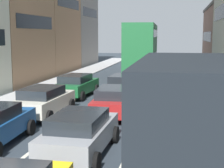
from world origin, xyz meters
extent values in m
cube|color=#ACACAC|center=(-6.70, 20.00, 0.07)|extent=(2.60, 64.00, 0.14)
cube|color=silver|center=(-1.70, 20.00, 0.01)|extent=(0.16, 60.00, 0.01)
cube|color=silver|center=(1.70, 20.00, 0.01)|extent=(0.16, 60.00, 0.01)
cube|color=black|center=(-8.48, 22.00, 5.14)|extent=(0.02, 7.04, 1.10)
cube|color=#9E7556|center=(-12.00, 30.80, 6.80)|extent=(7.00, 8.70, 13.60)
cube|color=black|center=(-8.48, 30.80, 7.48)|extent=(0.02, 7.04, 1.10)
cube|color=gray|center=(-12.00, 39.60, 6.36)|extent=(7.00, 8.70, 12.72)
cube|color=black|center=(-8.48, 39.60, 7.00)|extent=(0.02, 7.04, 1.10)
cube|color=black|center=(6.38, 36.67, 3.89)|extent=(0.02, 11.73, 1.10)
cube|color=black|center=(6.38, 22.00, 5.84)|extent=(0.02, 11.73, 1.10)
cube|color=navy|center=(3.65, 6.47, 1.43)|extent=(2.44, 2.44, 1.90)
cube|color=black|center=(3.63, 7.68, 1.81)|extent=(2.02, 0.06, 0.70)
cube|color=black|center=(3.72, 2.71, 2.18)|extent=(2.49, 5.48, 2.80)
cube|color=white|center=(2.50, 2.69, 2.46)|extent=(0.10, 4.48, 0.90)
cylinder|color=black|center=(2.45, 6.53, 0.48)|extent=(0.32, 0.96, 0.96)
cylinder|color=black|center=(4.85, 6.57, 0.48)|extent=(0.32, 0.96, 0.96)
cube|color=gray|center=(0.09, 6.01, 0.67)|extent=(1.85, 4.32, 0.70)
cube|color=#1E2328|center=(0.09, 5.81, 1.23)|extent=(1.61, 2.43, 0.52)
cylinder|color=black|center=(-0.81, 7.49, 0.32)|extent=(0.23, 0.64, 0.64)
cylinder|color=black|center=(1.03, 7.46, 0.32)|extent=(0.23, 0.64, 0.64)
cylinder|color=black|center=(-0.84, 4.56, 0.32)|extent=(0.23, 0.64, 0.64)
cylinder|color=black|center=(0.99, 4.54, 0.32)|extent=(0.23, 0.64, 0.64)
cylinder|color=black|center=(-2.59, 7.78, 0.32)|extent=(0.25, 0.65, 0.64)
cube|color=#A51E1E|center=(0.18, 11.75, 0.67)|extent=(1.98, 4.37, 0.70)
cube|color=#1E2328|center=(0.19, 11.55, 1.23)|extent=(1.69, 2.47, 0.52)
cylinder|color=black|center=(-0.80, 13.17, 0.32)|extent=(0.25, 0.65, 0.64)
cylinder|color=black|center=(1.04, 13.25, 0.32)|extent=(0.25, 0.65, 0.64)
cylinder|color=black|center=(-0.67, 10.25, 0.32)|extent=(0.25, 0.65, 0.64)
cylinder|color=black|center=(1.17, 10.33, 0.32)|extent=(0.25, 0.65, 0.64)
cube|color=beige|center=(-3.36, 11.07, 0.67)|extent=(1.97, 4.37, 0.70)
cube|color=#1E2328|center=(-3.37, 10.87, 1.23)|extent=(1.68, 2.47, 0.52)
cylinder|color=black|center=(-4.22, 12.57, 0.32)|extent=(0.25, 0.65, 0.64)
cylinder|color=black|center=(-2.38, 12.49, 0.32)|extent=(0.25, 0.65, 0.64)
cylinder|color=black|center=(-4.34, 9.65, 0.32)|extent=(0.25, 0.65, 0.64)
cylinder|color=black|center=(-2.50, 9.57, 0.32)|extent=(0.25, 0.65, 0.64)
cube|color=black|center=(-0.19, 17.06, 0.67)|extent=(1.99, 4.38, 0.70)
cube|color=#1E2328|center=(-0.20, 16.86, 1.23)|extent=(1.69, 2.48, 0.52)
cylinder|color=black|center=(-1.04, 18.56, 0.32)|extent=(0.25, 0.65, 0.64)
cylinder|color=black|center=(0.80, 18.48, 0.32)|extent=(0.25, 0.65, 0.64)
cylinder|color=black|center=(-1.17, 15.64, 0.32)|extent=(0.25, 0.65, 0.64)
cylinder|color=black|center=(0.66, 15.56, 0.32)|extent=(0.25, 0.65, 0.64)
cube|color=#19592D|center=(-3.33, 16.56, 0.67)|extent=(2.06, 4.40, 0.70)
cube|color=#1E2328|center=(-3.34, 16.36, 1.23)|extent=(1.73, 2.50, 0.52)
cylinder|color=black|center=(-4.16, 18.07, 0.32)|extent=(0.26, 0.65, 0.64)
cylinder|color=black|center=(-2.32, 17.96, 0.32)|extent=(0.26, 0.65, 0.64)
cylinder|color=black|center=(-4.34, 15.15, 0.32)|extent=(0.26, 0.65, 0.64)
cylinder|color=black|center=(-2.50, 15.04, 0.32)|extent=(0.26, 0.65, 0.64)
cube|color=#759EB7|center=(3.28, 10.76, 0.67)|extent=(1.80, 4.30, 0.70)
cube|color=#1E2328|center=(3.28, 10.56, 1.23)|extent=(1.58, 2.41, 0.52)
cylinder|color=black|center=(2.36, 12.22, 0.32)|extent=(0.22, 0.64, 0.64)
cylinder|color=black|center=(4.20, 12.22, 0.32)|extent=(0.22, 0.64, 0.64)
cylinder|color=black|center=(2.36, 9.30, 0.32)|extent=(0.22, 0.64, 0.64)
cylinder|color=black|center=(4.20, 9.30, 0.32)|extent=(0.22, 0.64, 0.64)
cube|color=#1E6033|center=(-0.14, 27.00, 1.70)|extent=(2.89, 10.59, 2.40)
cube|color=black|center=(-0.14, 27.00, 2.06)|extent=(2.90, 9.96, 0.70)
cube|color=#1E6033|center=(-0.14, 27.00, 3.98)|extent=(2.89, 10.59, 2.16)
cube|color=black|center=(-0.14, 27.00, 4.22)|extent=(2.90, 9.96, 0.64)
cylinder|color=black|center=(-1.53, 30.73, 0.50)|extent=(0.34, 1.01, 1.00)
cylinder|color=black|center=(0.96, 30.82, 0.50)|extent=(0.34, 1.01, 1.00)
cylinder|color=black|center=(-1.27, 23.80, 0.50)|extent=(0.34, 1.01, 1.00)
cylinder|color=black|center=(1.22, 23.90, 0.50)|extent=(0.34, 1.01, 1.00)
camera|label=1|loc=(3.39, -4.86, 4.12)|focal=54.28mm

